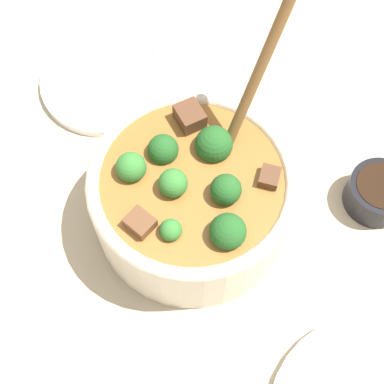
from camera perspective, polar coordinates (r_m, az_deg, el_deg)
The scene contains 4 objects.
ground_plane at distance 0.69m, azimuth 0.00°, elevation -2.67°, with size 4.00×4.00×0.00m, color #C6B293.
stew_bowl at distance 0.63m, azimuth 0.03°, elevation -0.25°, with size 0.27×0.24×0.31m.
condiment_bowl at distance 0.72m, azimuth 19.30°, elevation -0.03°, with size 0.08×0.08×0.04m.
empty_plate at distance 0.80m, azimuth -9.13°, elevation 11.79°, with size 0.19×0.19×0.02m.
Camera 1 is at (-0.14, -0.25, 0.62)m, focal length 50.00 mm.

